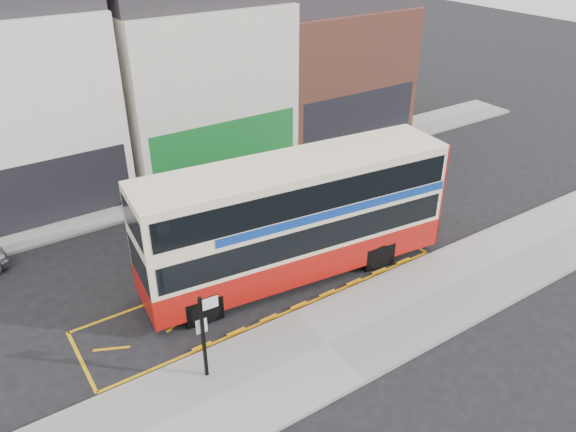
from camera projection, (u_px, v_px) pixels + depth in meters
ground at (288, 311)px, 20.39m from camera, size 120.00×120.00×0.00m
pavement at (326, 345)px, 18.69m from camera, size 40.00×4.00×0.15m
kerb at (294, 314)px, 20.08m from camera, size 40.00×0.15×0.15m
far_pavement at (168, 194)px, 28.33m from camera, size 50.00×3.00×0.15m
road_markings at (265, 288)px, 21.55m from camera, size 14.00×3.40×0.01m
terrace_left at (10, 90)px, 25.99m from camera, size 8.00×8.01×11.80m
terrace_green_shop at (189, 68)px, 30.45m from camera, size 9.00×8.01×11.30m
terrace_right at (322, 55)px, 35.04m from camera, size 9.00×8.01×10.30m
double_decker_bus at (296, 217)px, 21.26m from camera, size 12.29×4.04×4.82m
bus_stop_post at (204, 329)px, 16.60m from camera, size 0.74×0.15×2.99m
car_grey at (191, 191)px, 27.26m from camera, size 4.16×1.75×1.34m
car_white at (300, 170)px, 29.46m from camera, size 4.89×3.03×1.32m
street_tree_right at (281, 105)px, 30.96m from camera, size 2.14×2.14×4.61m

